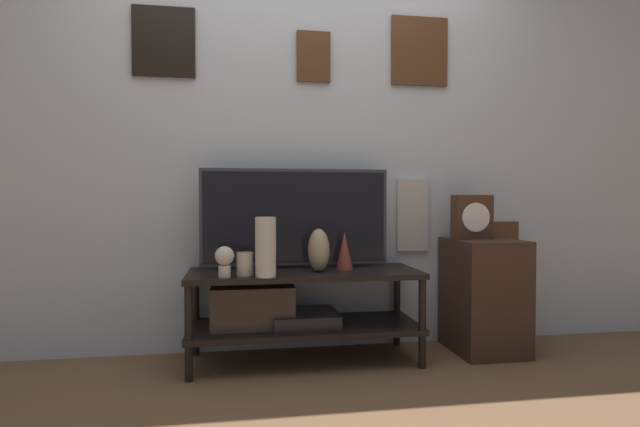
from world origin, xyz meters
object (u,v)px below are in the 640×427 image
at_px(television, 295,217).
at_px(candle_jar, 245,264).
at_px(vase_tall_ceramic, 266,247).
at_px(vase_slim_bronze, 345,251).
at_px(decorative_bust, 225,259).
at_px(mantel_clock, 472,217).
at_px(vase_urn_stoneware, 319,250).

relative_size(television, candle_jar, 8.84).
bearing_deg(vase_tall_ceramic, vase_slim_bronze, 24.18).
xyz_separation_m(decorative_bust, mantel_clock, (1.45, 0.23, 0.20)).
bearing_deg(mantel_clock, vase_slim_bronze, -176.62).
xyz_separation_m(vase_tall_ceramic, decorative_bust, (-0.21, 0.02, -0.06)).
height_order(vase_tall_ceramic, mantel_clock, mantel_clock).
xyz_separation_m(vase_slim_bronze, vase_tall_ceramic, (-0.45, -0.20, 0.05)).
distance_m(vase_slim_bronze, candle_jar, 0.58).
height_order(television, decorative_bust, television).
height_order(television, vase_slim_bronze, television).
height_order(vase_urn_stoneware, vase_slim_bronze, vase_urn_stoneware).
height_order(vase_slim_bronze, mantel_clock, mantel_clock).
distance_m(vase_urn_stoneware, decorative_bust, 0.52).
bearing_deg(television, vase_tall_ceramic, -122.02).
xyz_separation_m(television, decorative_bust, (-0.39, -0.28, -0.20)).
relative_size(vase_urn_stoneware, vase_tall_ceramic, 0.77).
bearing_deg(decorative_bust, vase_urn_stoneware, 13.28).
xyz_separation_m(vase_tall_ceramic, mantel_clock, (1.24, 0.25, 0.14)).
height_order(vase_slim_bronze, decorative_bust, vase_slim_bronze).
relative_size(vase_tall_ceramic, mantel_clock, 1.16).
xyz_separation_m(television, mantel_clock, (1.06, -0.05, -0.00)).
distance_m(television, vase_slim_bronze, 0.34).
distance_m(television, decorative_bust, 0.52).
height_order(television, vase_tall_ceramic, television).
bearing_deg(mantel_clock, vase_tall_ceramic, -168.61).
bearing_deg(vase_slim_bronze, vase_tall_ceramic, -155.82).
bearing_deg(vase_slim_bronze, vase_urn_stoneware, -156.40).
bearing_deg(candle_jar, vase_tall_ceramic, -27.04).
distance_m(television, vase_urn_stoneware, 0.26).
height_order(vase_tall_ceramic, candle_jar, vase_tall_ceramic).
bearing_deg(mantel_clock, candle_jar, -171.65).
height_order(vase_urn_stoneware, vase_tall_ceramic, vase_tall_ceramic).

